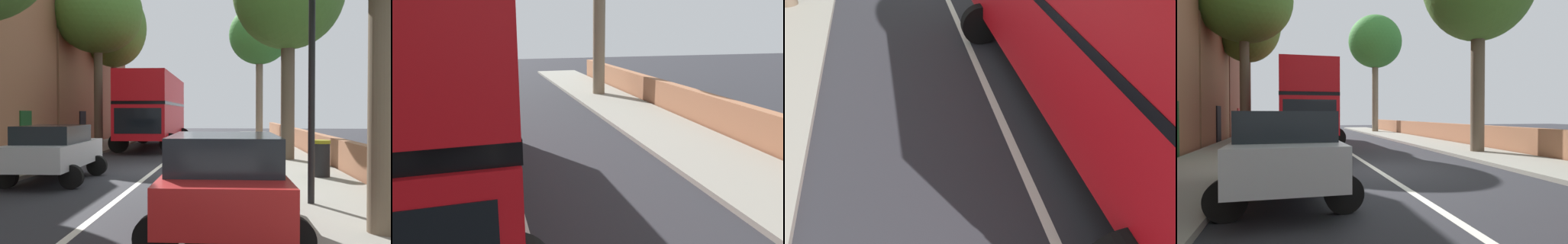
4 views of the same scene
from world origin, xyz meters
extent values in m
cube|color=red|center=(-1.70, 10.27, 1.55)|extent=(2.67, 10.61, 1.70)
cube|color=black|center=(-1.70, 10.27, 2.48)|extent=(2.69, 10.51, 0.16)
cube|color=red|center=(-1.70, 10.27, 3.31)|extent=(2.67, 10.61, 1.50)
cylinder|color=black|center=(-0.48, 13.89, 0.50)|extent=(1.00, 0.32, 1.00)
cube|color=black|center=(-2.50, 20.85, 0.80)|extent=(1.87, 4.26, 0.64)
cube|color=black|center=(-2.50, 20.64, 1.36)|extent=(1.71, 2.35, 0.49)
cylinder|color=black|center=(-3.44, 22.17, 0.32)|extent=(0.64, 0.22, 0.64)
cylinder|color=black|center=(-1.55, 22.16, 0.32)|extent=(0.64, 0.22, 0.64)
cylinder|color=black|center=(-3.45, 19.54, 0.32)|extent=(0.64, 0.22, 0.64)
cylinder|color=black|center=(-1.56, 19.53, 0.32)|extent=(0.64, 0.22, 0.64)
cylinder|color=#7A6B56|center=(4.90, 20.18, 3.50)|extent=(0.55, 0.55, 6.75)
camera|label=1|loc=(2.59, -15.90, 2.03)|focal=42.38mm
camera|label=2|loc=(-0.59, 2.86, 3.20)|focal=36.22mm
camera|label=3|loc=(1.78, 16.20, 4.71)|focal=36.66mm
camera|label=4|loc=(-2.41, -9.55, 1.60)|focal=31.77mm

